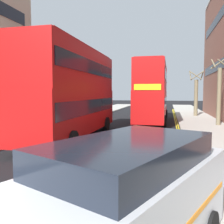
# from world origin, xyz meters

# --- Properties ---
(sidewalk_right) EXTENTS (4.00, 80.00, 0.14)m
(sidewalk_right) POSITION_xyz_m (6.50, 16.00, 0.07)
(sidewalk_right) COLOR #ADA89E
(sidewalk_right) RESTS_ON ground
(sidewalk_left) EXTENTS (4.00, 80.00, 0.14)m
(sidewalk_left) POSITION_xyz_m (-6.50, 16.00, 0.07)
(sidewalk_left) COLOR #ADA89E
(sidewalk_left) RESTS_ON ground
(kerb_line_outer) EXTENTS (0.10, 56.00, 0.01)m
(kerb_line_outer) POSITION_xyz_m (4.40, 14.00, 0.00)
(kerb_line_outer) COLOR yellow
(kerb_line_outer) RESTS_ON ground
(kerb_line_inner) EXTENTS (0.10, 56.00, 0.01)m
(kerb_line_inner) POSITION_xyz_m (4.24, 14.00, 0.00)
(kerb_line_inner) COLOR yellow
(kerb_line_inner) RESTS_ON ground
(double_decker_bus_away) EXTENTS (2.80, 10.81, 5.64)m
(double_decker_bus_away) POSITION_xyz_m (-2.22, 12.16, 3.03)
(double_decker_bus_away) COLOR #B20F0F
(double_decker_bus_away) RESTS_ON ground
(double_decker_bus_oncoming) EXTENTS (2.85, 10.82, 5.64)m
(double_decker_bus_oncoming) POSITION_xyz_m (2.03, 21.60, 3.03)
(double_decker_bus_oncoming) COLOR #B20F0F
(double_decker_bus_oncoming) RESTS_ON ground
(taxi_minivan) EXTENTS (3.65, 5.15, 2.12)m
(taxi_minivan) POSITION_xyz_m (2.85, 1.38, 1.07)
(taxi_minivan) COLOR silver
(taxi_minivan) RESTS_ON ground
(street_tree_near) EXTENTS (1.85, 1.90, 5.37)m
(street_tree_near) POSITION_xyz_m (6.71, 28.45, 2.55)
(street_tree_near) COLOR #6B6047
(street_tree_near) RESTS_ON sidewalk_right
(street_tree_mid) EXTENTS (1.55, 1.53, 5.87)m
(street_tree_mid) POSITION_xyz_m (7.70, 19.99, 2.89)
(street_tree_mid) COLOR #6B6047
(street_tree_mid) RESTS_ON sidewalk_right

